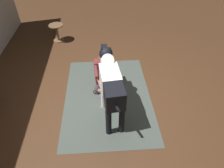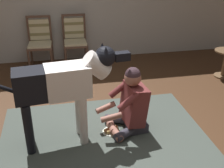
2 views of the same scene
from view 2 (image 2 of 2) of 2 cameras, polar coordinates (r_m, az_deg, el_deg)
name	(u,v)px [view 2 (image 2 of 2)]	position (r m, az deg, el deg)	size (l,w,h in m)	color
ground_plane	(92,138)	(3.70, -3.85, -10.60)	(13.68, 13.68, 0.00)	#4C2F1C
area_rug	(103,134)	(3.77, -1.71, -9.69)	(2.56, 1.78, 0.01)	#475049
dining_chair_left_of_pair	(40,40)	(5.82, -13.96, 8.43)	(0.48, 0.49, 0.98)	brown
dining_chair_right_of_pair	(75,38)	(5.83, -7.31, 8.99)	(0.47, 0.48, 0.98)	brown
person_sitting_on_floor	(130,105)	(3.69, 3.57, -4.15)	(0.65, 0.57, 0.86)	#393643
large_dog	(63,84)	(3.32, -9.58, -0.06)	(1.50, 0.40, 1.18)	white
hot_dog_on_plate	(111,130)	(3.79, -0.14, -9.05)	(0.23, 0.23, 0.06)	white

